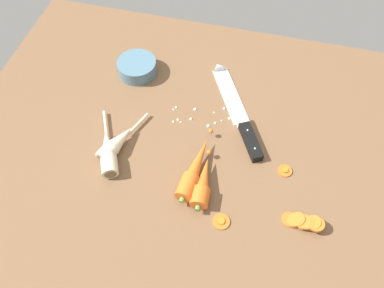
{
  "coord_description": "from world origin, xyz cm",
  "views": [
    {
      "loc": [
        13.07,
        -54.38,
        82.22
      ],
      "look_at": [
        0.0,
        -2.0,
        1.5
      ],
      "focal_mm": 36.6,
      "sensor_mm": 36.0,
      "label": 1
    }
  ],
  "objects_px": {
    "chefs_knife": "(235,106)",
    "whole_carrot_second": "(203,184)",
    "prep_bowl": "(137,67)",
    "whole_carrot": "(195,170)",
    "parsnip_mid_left": "(108,152)",
    "carrot_slice_stray_mid": "(221,221)",
    "carrot_slice_stack": "(303,222)",
    "parsnip_front": "(117,143)",
    "carrot_slice_stray_near": "(285,170)"
  },
  "relations": [
    {
      "from": "chefs_knife",
      "to": "whole_carrot_second",
      "type": "xyz_separation_m",
      "value": [
        -0.03,
        -0.26,
        0.01
      ]
    },
    {
      "from": "parsnip_mid_left",
      "to": "carrot_slice_stack",
      "type": "relative_size",
      "value": 2.06
    },
    {
      "from": "carrot_slice_stray_mid",
      "to": "prep_bowl",
      "type": "distance_m",
      "value": 0.51
    },
    {
      "from": "prep_bowl",
      "to": "parsnip_front",
      "type": "bearing_deg",
      "value": -82.44
    },
    {
      "from": "carrot_slice_stray_near",
      "to": "prep_bowl",
      "type": "xyz_separation_m",
      "value": [
        -0.45,
        0.23,
        0.02
      ]
    },
    {
      "from": "chefs_knife",
      "to": "carrot_slice_stray_near",
      "type": "xyz_separation_m",
      "value": [
        0.15,
        -0.17,
        -0.0
      ]
    },
    {
      "from": "chefs_knife",
      "to": "parsnip_mid_left",
      "type": "height_order",
      "value": "parsnip_mid_left"
    },
    {
      "from": "parsnip_mid_left",
      "to": "carrot_slice_stack",
      "type": "xyz_separation_m",
      "value": [
        0.48,
        -0.06,
        -0.01
      ]
    },
    {
      "from": "chefs_knife",
      "to": "carrot_slice_stack",
      "type": "relative_size",
      "value": 3.47
    },
    {
      "from": "parsnip_mid_left",
      "to": "carrot_slice_stack",
      "type": "height_order",
      "value": "parsnip_mid_left"
    },
    {
      "from": "parsnip_front",
      "to": "parsnip_mid_left",
      "type": "relative_size",
      "value": 0.91
    },
    {
      "from": "carrot_slice_stack",
      "to": "carrot_slice_stray_mid",
      "type": "height_order",
      "value": "carrot_slice_stack"
    },
    {
      "from": "whole_carrot_second",
      "to": "prep_bowl",
      "type": "height_order",
      "value": "whole_carrot_second"
    },
    {
      "from": "carrot_slice_stray_near",
      "to": "carrot_slice_stack",
      "type": "bearing_deg",
      "value": -67.33
    },
    {
      "from": "whole_carrot_second",
      "to": "carrot_slice_stray_near",
      "type": "height_order",
      "value": "whole_carrot_second"
    },
    {
      "from": "carrot_slice_stack",
      "to": "whole_carrot_second",
      "type": "bearing_deg",
      "value": 171.9
    },
    {
      "from": "carrot_slice_stray_near",
      "to": "carrot_slice_stray_mid",
      "type": "xyz_separation_m",
      "value": [
        -0.12,
        -0.17,
        0.0
      ]
    },
    {
      "from": "whole_carrot",
      "to": "parsnip_front",
      "type": "bearing_deg",
      "value": 172.22
    },
    {
      "from": "parsnip_front",
      "to": "carrot_slice_stray_near",
      "type": "height_order",
      "value": "parsnip_front"
    },
    {
      "from": "parsnip_front",
      "to": "carrot_slice_stray_mid",
      "type": "bearing_deg",
      "value": -24.44
    },
    {
      "from": "parsnip_mid_left",
      "to": "chefs_knife",
      "type": "bearing_deg",
      "value": 39.7
    },
    {
      "from": "parsnip_front",
      "to": "carrot_slice_stack",
      "type": "bearing_deg",
      "value": -11.24
    },
    {
      "from": "prep_bowl",
      "to": "whole_carrot_second",
      "type": "bearing_deg",
      "value": -50.1
    },
    {
      "from": "whole_carrot_second",
      "to": "carrot_slice_stray_near",
      "type": "distance_m",
      "value": 0.21
    },
    {
      "from": "carrot_slice_stack",
      "to": "chefs_knife",
      "type": "bearing_deg",
      "value": 125.14
    },
    {
      "from": "parsnip_front",
      "to": "chefs_knife",
      "type": "bearing_deg",
      "value": 37.14
    },
    {
      "from": "whole_carrot",
      "to": "parsnip_mid_left",
      "type": "relative_size",
      "value": 1.13
    },
    {
      "from": "parsnip_mid_left",
      "to": "carrot_slice_stray_mid",
      "type": "relative_size",
      "value": 4.91
    },
    {
      "from": "parsnip_mid_left",
      "to": "prep_bowl",
      "type": "xyz_separation_m",
      "value": [
        -0.02,
        0.29,
        0.0
      ]
    },
    {
      "from": "parsnip_front",
      "to": "whole_carrot_second",
      "type": "bearing_deg",
      "value": -14.35
    },
    {
      "from": "chefs_knife",
      "to": "parsnip_mid_left",
      "type": "distance_m",
      "value": 0.36
    },
    {
      "from": "parsnip_mid_left",
      "to": "carrot_slice_stray_near",
      "type": "relative_size",
      "value": 5.56
    },
    {
      "from": "prep_bowl",
      "to": "whole_carrot",
      "type": "bearing_deg",
      "value": -50.21
    },
    {
      "from": "parsnip_front",
      "to": "prep_bowl",
      "type": "bearing_deg",
      "value": 97.56
    },
    {
      "from": "chefs_knife",
      "to": "carrot_slice_stray_near",
      "type": "relative_size",
      "value": 9.36
    },
    {
      "from": "whole_carrot",
      "to": "whole_carrot_second",
      "type": "bearing_deg",
      "value": -49.14
    },
    {
      "from": "whole_carrot_second",
      "to": "prep_bowl",
      "type": "distance_m",
      "value": 0.42
    },
    {
      "from": "carrot_slice_stack",
      "to": "carrot_slice_stray_mid",
      "type": "relative_size",
      "value": 2.39
    },
    {
      "from": "prep_bowl",
      "to": "carrot_slice_stray_near",
      "type": "bearing_deg",
      "value": -26.79
    },
    {
      "from": "carrot_slice_stack",
      "to": "carrot_slice_stray_near",
      "type": "xyz_separation_m",
      "value": [
        -0.05,
        0.13,
        -0.01
      ]
    },
    {
      "from": "carrot_slice_stack",
      "to": "prep_bowl",
      "type": "distance_m",
      "value": 0.61
    },
    {
      "from": "carrot_slice_stray_mid",
      "to": "prep_bowl",
      "type": "height_order",
      "value": "prep_bowl"
    },
    {
      "from": "whole_carrot",
      "to": "prep_bowl",
      "type": "height_order",
      "value": "whole_carrot"
    },
    {
      "from": "carrot_slice_stray_near",
      "to": "whole_carrot",
      "type": "bearing_deg",
      "value": -163.88
    },
    {
      "from": "whole_carrot",
      "to": "parsnip_front",
      "type": "relative_size",
      "value": 1.23
    },
    {
      "from": "chefs_knife",
      "to": "parsnip_front",
      "type": "xyz_separation_m",
      "value": [
        -0.26,
        -0.2,
        0.01
      ]
    },
    {
      "from": "carrot_slice_stray_near",
      "to": "prep_bowl",
      "type": "distance_m",
      "value": 0.5
    },
    {
      "from": "chefs_knife",
      "to": "whole_carrot_second",
      "type": "bearing_deg",
      "value": -96.62
    },
    {
      "from": "whole_carrot",
      "to": "carrot_slice_stray_mid",
      "type": "bearing_deg",
      "value": -50.34
    },
    {
      "from": "parsnip_front",
      "to": "parsnip_mid_left",
      "type": "distance_m",
      "value": 0.03
    }
  ]
}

